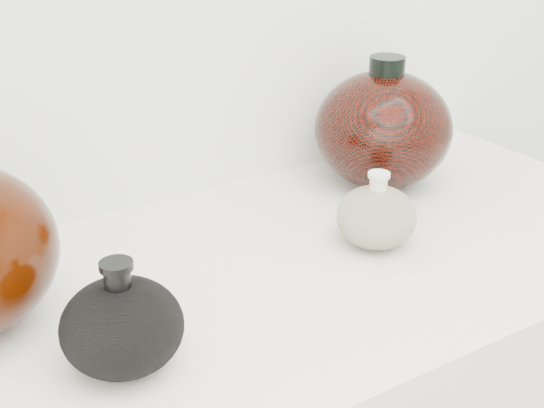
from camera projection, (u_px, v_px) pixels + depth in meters
black_gourd_vase at (122, 326)px, 0.71m from camera, size 0.13×0.13×0.12m
cream_gourd_vase at (376, 216)px, 0.94m from camera, size 0.12×0.12×0.10m
right_round_pot at (383, 129)px, 1.11m from camera, size 0.23×0.23×0.19m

